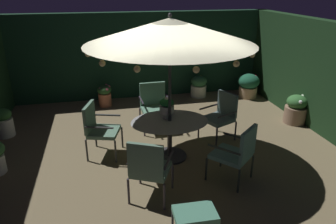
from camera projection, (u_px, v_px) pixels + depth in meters
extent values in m
cube|color=brown|center=(166.00, 156.00, 6.17)|extent=(7.55, 7.58, 0.02)
cube|color=#143120|center=(140.00, 55.00, 9.00)|extent=(7.55, 0.30, 2.38)
cylinder|color=#2E2C2E|center=(170.00, 156.00, 6.12)|extent=(0.66, 0.66, 0.03)
cylinder|color=#2E2C2E|center=(170.00, 140.00, 5.99)|extent=(0.09, 0.09, 0.73)
ellipsoid|color=gray|center=(170.00, 121.00, 5.84)|extent=(1.44, 1.12, 0.03)
cylinder|color=#2C2D30|center=(170.00, 100.00, 5.69)|extent=(0.06, 0.06, 2.31)
cone|color=beige|center=(170.00, 31.00, 5.22)|extent=(2.90, 2.90, 0.43)
sphere|color=#2C2D30|center=(170.00, 15.00, 5.13)|extent=(0.07, 0.07, 0.07)
sphere|color=#F9DB8C|center=(245.00, 47.00, 5.57)|extent=(0.09, 0.09, 0.09)
sphere|color=#F9DB8C|center=(221.00, 41.00, 6.18)|extent=(0.09, 0.09, 0.09)
sphere|color=#F9DB8C|center=(190.00, 38.00, 6.53)|extent=(0.09, 0.09, 0.09)
sphere|color=#F9DB8C|center=(157.00, 37.00, 6.57)|extent=(0.09, 0.09, 0.09)
sphere|color=#F9DB8C|center=(123.00, 40.00, 6.25)|extent=(0.09, 0.09, 0.09)
sphere|color=#F9DB8C|center=(97.00, 46.00, 5.67)|extent=(0.09, 0.09, 0.09)
sphere|color=#F9DB8C|center=(88.00, 54.00, 5.03)|extent=(0.09, 0.09, 0.09)
sphere|color=#F9DB8C|center=(102.00, 63.00, 4.46)|extent=(0.09, 0.09, 0.09)
sphere|color=#F9DB8C|center=(137.00, 69.00, 4.16)|extent=(0.09, 0.09, 0.09)
sphere|color=#F9DB8C|center=(196.00, 70.00, 4.13)|extent=(0.09, 0.09, 0.09)
sphere|color=#F9DB8C|center=(236.00, 64.00, 4.43)|extent=(0.09, 0.09, 0.09)
sphere|color=#F9DB8C|center=(252.00, 55.00, 4.99)|extent=(0.09, 0.09, 0.09)
cylinder|color=silver|center=(167.00, 115.00, 5.94)|extent=(0.12, 0.12, 0.11)
cylinder|color=beige|center=(167.00, 109.00, 5.90)|extent=(0.27, 0.27, 0.14)
ellipsoid|color=#1B612D|center=(167.00, 103.00, 5.85)|extent=(0.26, 0.26, 0.16)
sphere|color=silver|center=(167.00, 100.00, 5.82)|extent=(0.09, 0.09, 0.09)
cylinder|color=#302B33|center=(140.00, 172.00, 5.22)|extent=(0.04, 0.04, 0.44)
cylinder|color=#302B33|center=(172.00, 176.00, 5.10)|extent=(0.04, 0.04, 0.44)
cylinder|color=#302B33|center=(129.00, 192.00, 4.73)|extent=(0.04, 0.04, 0.44)
cylinder|color=#302B33|center=(164.00, 197.00, 4.61)|extent=(0.04, 0.04, 0.44)
cube|color=#516D5B|center=(151.00, 169.00, 4.81)|extent=(0.72, 0.71, 0.07)
cube|color=#516D5B|center=(145.00, 161.00, 4.47)|extent=(0.50, 0.28, 0.53)
cylinder|color=#302B33|center=(133.00, 156.00, 4.80)|extent=(0.26, 0.48, 0.04)
cylinder|color=#302B33|center=(169.00, 160.00, 4.68)|extent=(0.26, 0.48, 0.04)
cylinder|color=#29312B|center=(206.00, 169.00, 5.32)|extent=(0.04, 0.04, 0.42)
cylinder|color=#29312B|center=(221.00, 156.00, 5.72)|extent=(0.04, 0.04, 0.42)
cylinder|color=#29312B|center=(239.00, 181.00, 4.99)|extent=(0.04, 0.04, 0.42)
cylinder|color=#29312B|center=(252.00, 167.00, 5.39)|extent=(0.04, 0.04, 0.42)
cube|color=slate|center=(230.00, 155.00, 5.26)|extent=(0.78, 0.78, 0.07)
cube|color=slate|center=(248.00, 144.00, 4.99)|extent=(0.43, 0.39, 0.53)
cylinder|color=#29312B|center=(224.00, 150.00, 4.98)|extent=(0.40, 0.45, 0.04)
cylinder|color=#29312B|center=(238.00, 137.00, 5.38)|extent=(0.40, 0.45, 0.04)
cylinder|color=#2A2932|center=(217.00, 138.00, 6.37)|extent=(0.04, 0.04, 0.42)
cylinder|color=#2A2932|center=(199.00, 129.00, 6.78)|extent=(0.04, 0.04, 0.42)
cylinder|color=#2A2932|center=(235.00, 131.00, 6.68)|extent=(0.04, 0.04, 0.42)
cylinder|color=#2A2932|center=(217.00, 122.00, 7.08)|extent=(0.04, 0.04, 0.42)
cube|color=slate|center=(218.00, 119.00, 6.63)|extent=(0.71, 0.71, 0.07)
cube|color=slate|center=(227.00, 104.00, 6.67)|extent=(0.27, 0.50, 0.50)
cylinder|color=#2A2932|center=(228.00, 115.00, 6.36)|extent=(0.50, 0.25, 0.04)
cylinder|color=#2A2932|center=(209.00, 107.00, 6.76)|extent=(0.50, 0.25, 0.04)
cylinder|color=#302A35|center=(171.00, 124.00, 6.99)|extent=(0.04, 0.04, 0.45)
cylinder|color=#302A35|center=(144.00, 127.00, 6.85)|extent=(0.04, 0.04, 0.45)
cylinder|color=#302A35|center=(165.00, 115.00, 7.46)|extent=(0.04, 0.04, 0.45)
cylinder|color=#302A35|center=(140.00, 117.00, 7.32)|extent=(0.04, 0.04, 0.45)
cube|color=#527F67|center=(155.00, 110.00, 7.06)|extent=(0.61, 0.54, 0.07)
cube|color=#527F67|center=(153.00, 94.00, 7.17)|extent=(0.58, 0.08, 0.52)
cylinder|color=#302A35|center=(168.00, 98.00, 7.03)|extent=(0.06, 0.51, 0.04)
cylinder|color=#302A35|center=(141.00, 100.00, 6.89)|extent=(0.06, 0.51, 0.04)
cylinder|color=#2E3131|center=(122.00, 137.00, 6.37)|extent=(0.04, 0.04, 0.45)
cylinder|color=#2E3131|center=(116.00, 152.00, 5.84)|extent=(0.04, 0.04, 0.45)
cylinder|color=#2E3131|center=(96.00, 137.00, 6.41)|extent=(0.04, 0.04, 0.45)
cylinder|color=#2E3131|center=(87.00, 151.00, 5.87)|extent=(0.04, 0.04, 0.45)
cube|color=#517460|center=(104.00, 132.00, 6.02)|extent=(0.67, 0.70, 0.07)
cube|color=#517460|center=(89.00, 117.00, 5.93)|extent=(0.22, 0.55, 0.51)
cylinder|color=#2E3131|center=(107.00, 115.00, 6.21)|extent=(0.51, 0.18, 0.04)
cylinder|color=#2E3131|center=(99.00, 128.00, 5.67)|extent=(0.51, 0.18, 0.04)
cylinder|color=#2A2B31|center=(173.00, 219.00, 4.29)|extent=(0.03, 0.03, 0.29)
cylinder|color=#2A2B31|center=(209.00, 214.00, 4.38)|extent=(0.03, 0.03, 0.29)
cube|color=#447963|center=(195.00, 214.00, 4.10)|extent=(0.56, 0.40, 0.08)
cylinder|color=tan|center=(248.00, 92.00, 9.23)|extent=(0.52, 0.52, 0.31)
ellipsoid|color=#195137|center=(249.00, 81.00, 9.11)|extent=(0.61, 0.61, 0.43)
sphere|color=#DA1F45|center=(255.00, 76.00, 9.13)|extent=(0.08, 0.08, 0.08)
sphere|color=#DA2844|center=(243.00, 78.00, 9.19)|extent=(0.08, 0.08, 0.08)
sphere|color=red|center=(248.00, 83.00, 8.91)|extent=(0.06, 0.06, 0.06)
sphere|color=silver|center=(0.00, 148.00, 5.40)|extent=(0.06, 0.06, 0.06)
cylinder|color=#AD5F43|center=(105.00, 100.00, 8.56)|extent=(0.34, 0.34, 0.35)
ellipsoid|color=#264E24|center=(104.00, 90.00, 8.46)|extent=(0.37, 0.37, 0.26)
sphere|color=#E44D74|center=(109.00, 87.00, 8.48)|extent=(0.09, 0.09, 0.09)
sphere|color=#E84B7D|center=(106.00, 85.00, 8.57)|extent=(0.08, 0.08, 0.08)
sphere|color=#EF5076|center=(101.00, 88.00, 8.46)|extent=(0.08, 0.08, 0.08)
sphere|color=#D55771|center=(100.00, 89.00, 8.36)|extent=(0.08, 0.08, 0.08)
sphere|color=#D95C7A|center=(107.00, 90.00, 8.35)|extent=(0.11, 0.11, 0.11)
cylinder|color=#886953|center=(295.00, 115.00, 7.53)|extent=(0.51, 0.51, 0.40)
ellipsoid|color=#316430|center=(297.00, 102.00, 7.41)|extent=(0.47, 0.47, 0.33)
sphere|color=beige|center=(303.00, 97.00, 7.44)|extent=(0.11, 0.11, 0.11)
sphere|color=beige|center=(291.00, 100.00, 7.52)|extent=(0.11, 0.11, 0.11)
sphere|color=silver|center=(301.00, 102.00, 7.20)|extent=(0.09, 0.09, 0.09)
cylinder|color=beige|center=(5.00, 127.00, 6.87)|extent=(0.38, 0.38, 0.40)
ellipsoid|color=#2C5E29|center=(2.00, 115.00, 6.75)|extent=(0.37, 0.37, 0.26)
sphere|color=#AA407B|center=(10.00, 113.00, 6.81)|extent=(0.06, 0.06, 0.06)
sphere|color=#BF2E85|center=(2.00, 113.00, 6.82)|extent=(0.07, 0.07, 0.07)
sphere|color=#C13179|center=(0.00, 116.00, 6.64)|extent=(0.10, 0.10, 0.10)
cylinder|color=beige|center=(198.00, 91.00, 9.28)|extent=(0.45, 0.45, 0.33)
ellipsoid|color=#2B5E37|center=(199.00, 81.00, 9.17)|extent=(0.46, 0.46, 0.32)
sphere|color=#F4C34D|center=(204.00, 80.00, 9.21)|extent=(0.08, 0.08, 0.08)
sphere|color=#E1C84C|center=(201.00, 77.00, 9.23)|extent=(0.07, 0.07, 0.07)
sphere|color=#DFD455|center=(196.00, 79.00, 9.22)|extent=(0.10, 0.10, 0.10)
sphere|color=#F3C957|center=(193.00, 80.00, 9.10)|extent=(0.07, 0.07, 0.07)
sphere|color=yellow|center=(198.00, 82.00, 9.05)|extent=(0.10, 0.10, 0.10)
sphere|color=#E0BF4C|center=(203.00, 80.00, 9.05)|extent=(0.08, 0.08, 0.08)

